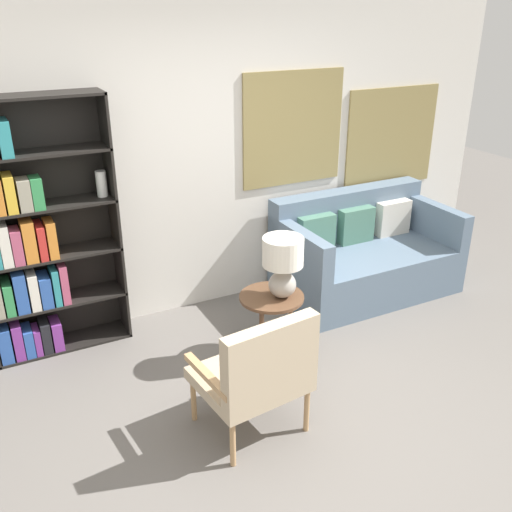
% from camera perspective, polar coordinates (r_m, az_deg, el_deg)
% --- Properties ---
extents(ground_plane, '(14.00, 14.00, 0.00)m').
position_cam_1_polar(ground_plane, '(3.86, 5.32, -17.59)').
color(ground_plane, '#66605B').
extents(wall_back, '(6.40, 0.08, 2.70)m').
position_cam_1_polar(wall_back, '(4.88, -6.40, 9.61)').
color(wall_back, silver).
rests_on(wall_back, ground_plane).
extents(bookshelf, '(1.03, 0.30, 1.99)m').
position_cam_1_polar(bookshelf, '(4.55, -21.78, 1.28)').
color(bookshelf, black).
rests_on(bookshelf, ground_plane).
extents(armchair, '(0.70, 0.64, 0.88)m').
position_cam_1_polar(armchair, '(3.56, 0.31, -11.37)').
color(armchair, tan).
rests_on(armchair, ground_plane).
extents(couch, '(1.65, 0.92, 0.92)m').
position_cam_1_polar(couch, '(5.54, 10.62, 0.07)').
color(couch, slate).
rests_on(couch, ground_plane).
extents(side_table, '(0.50, 0.50, 0.52)m').
position_cam_1_polar(side_table, '(4.37, 1.56, -4.67)').
color(side_table, brown).
rests_on(side_table, ground_plane).
extents(table_lamp, '(0.31, 0.31, 0.48)m').
position_cam_1_polar(table_lamp, '(4.20, 2.69, -0.58)').
color(table_lamp, '#A59E93').
rests_on(table_lamp, side_table).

